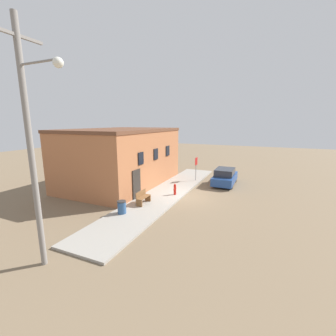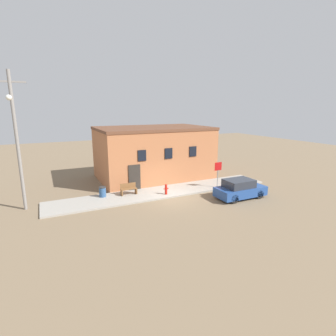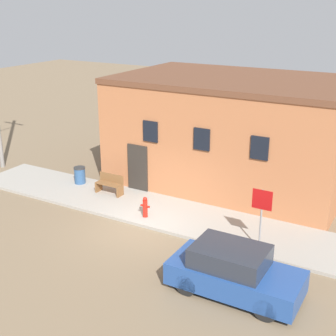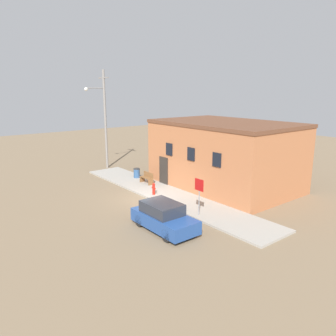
{
  "view_description": "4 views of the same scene",
  "coord_description": "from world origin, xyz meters",
  "px_view_note": "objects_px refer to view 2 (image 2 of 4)",
  "views": [
    {
      "loc": [
        -15.26,
        -5.43,
        5.5
      ],
      "look_at": [
        0.32,
        1.46,
        2.0
      ],
      "focal_mm": 24.0,
      "sensor_mm": 36.0,
      "label": 1
    },
    {
      "loc": [
        -8.52,
        -16.9,
        6.68
      ],
      "look_at": [
        0.32,
        1.46,
        2.0
      ],
      "focal_mm": 28.0,
      "sensor_mm": 36.0,
      "label": 2
    },
    {
      "loc": [
        8.74,
        -13.37,
        8.09
      ],
      "look_at": [
        0.32,
        1.46,
        2.0
      ],
      "focal_mm": 50.0,
      "sensor_mm": 36.0,
      "label": 3
    },
    {
      "loc": [
        17.33,
        -11.97,
        7.16
      ],
      "look_at": [
        0.32,
        1.46,
        2.0
      ],
      "focal_mm": 35.0,
      "sensor_mm": 36.0,
      "label": 4
    }
  ],
  "objects_px": {
    "fire_hydrant": "(166,189)",
    "bench": "(129,189)",
    "stop_sign": "(218,170)",
    "parked_car": "(240,189)",
    "trash_bin": "(103,192)",
    "utility_pole": "(16,137)"
  },
  "relations": [
    {
      "from": "fire_hydrant",
      "to": "bench",
      "type": "bearing_deg",
      "value": 154.46
    },
    {
      "from": "stop_sign",
      "to": "parked_car",
      "type": "relative_size",
      "value": 0.56
    },
    {
      "from": "stop_sign",
      "to": "fire_hydrant",
      "type": "bearing_deg",
      "value": 177.54
    },
    {
      "from": "trash_bin",
      "to": "stop_sign",
      "type": "bearing_deg",
      "value": -10.83
    },
    {
      "from": "fire_hydrant",
      "to": "parked_car",
      "type": "distance_m",
      "value": 5.62
    },
    {
      "from": "fire_hydrant",
      "to": "utility_pole",
      "type": "relative_size",
      "value": 0.09
    },
    {
      "from": "stop_sign",
      "to": "bench",
      "type": "distance_m",
      "value": 7.55
    },
    {
      "from": "fire_hydrant",
      "to": "trash_bin",
      "type": "xyz_separation_m",
      "value": [
        -4.56,
        1.57,
        -0.03
      ]
    },
    {
      "from": "bench",
      "to": "trash_bin",
      "type": "bearing_deg",
      "value": 170.66
    },
    {
      "from": "bench",
      "to": "trash_bin",
      "type": "relative_size",
      "value": 1.6
    },
    {
      "from": "trash_bin",
      "to": "parked_car",
      "type": "height_order",
      "value": "parked_car"
    },
    {
      "from": "fire_hydrant",
      "to": "bench",
      "type": "height_order",
      "value": "bench"
    },
    {
      "from": "fire_hydrant",
      "to": "parked_car",
      "type": "height_order",
      "value": "parked_car"
    },
    {
      "from": "stop_sign",
      "to": "trash_bin",
      "type": "bearing_deg",
      "value": 169.17
    },
    {
      "from": "utility_pole",
      "to": "trash_bin",
      "type": "bearing_deg",
      "value": 1.18
    },
    {
      "from": "trash_bin",
      "to": "utility_pole",
      "type": "relative_size",
      "value": 0.09
    },
    {
      "from": "fire_hydrant",
      "to": "stop_sign",
      "type": "xyz_separation_m",
      "value": [
        4.71,
        -0.2,
        1.09
      ]
    },
    {
      "from": "fire_hydrant",
      "to": "utility_pole",
      "type": "xyz_separation_m",
      "value": [
        -9.73,
        1.46,
        4.33
      ]
    },
    {
      "from": "parked_car",
      "to": "trash_bin",
      "type": "bearing_deg",
      "value": 154.82
    },
    {
      "from": "stop_sign",
      "to": "parked_car",
      "type": "xyz_separation_m",
      "value": [
        0.13,
        -2.65,
        -0.95
      ]
    },
    {
      "from": "utility_pole",
      "to": "bench",
      "type": "bearing_deg",
      "value": -1.71
    },
    {
      "from": "fire_hydrant",
      "to": "stop_sign",
      "type": "relative_size",
      "value": 0.39
    }
  ]
}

